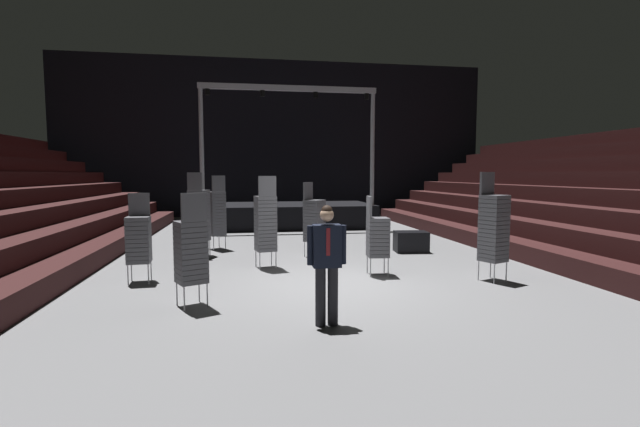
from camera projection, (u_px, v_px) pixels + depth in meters
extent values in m
cube|color=slate|center=(331.00, 287.00, 8.88)|extent=(22.00, 30.00, 0.10)
cube|color=black|center=(278.00, 139.00, 23.27)|extent=(22.00, 0.30, 8.00)
cube|color=black|center=(59.00, 272.00, 8.97)|extent=(0.75, 24.00, 0.45)
cube|color=black|center=(17.00, 251.00, 8.81)|extent=(0.75, 24.00, 0.45)
cube|color=black|center=(544.00, 256.00, 10.71)|extent=(0.75, 24.00, 0.45)
cube|color=black|center=(573.00, 237.00, 10.79)|extent=(0.75, 24.00, 0.45)
cube|color=black|center=(602.00, 218.00, 10.87)|extent=(0.75, 24.00, 0.45)
cube|color=black|center=(630.00, 199.00, 10.95)|extent=(0.75, 24.00, 0.45)
cube|color=black|center=(287.00, 215.00, 18.71)|extent=(7.00, 3.53, 0.93)
cylinder|color=#9EA0A8|center=(202.00, 147.00, 16.46)|extent=(0.16, 0.16, 4.46)
cylinder|color=#9EA0A8|center=(372.00, 149.00, 17.51)|extent=(0.16, 0.16, 4.46)
cube|color=#9EA0A8|center=(289.00, 88.00, 16.79)|extent=(6.70, 0.20, 0.20)
cylinder|color=black|center=(207.00, 92.00, 16.33)|extent=(0.18, 0.18, 0.22)
cylinder|color=black|center=(263.00, 93.00, 16.65)|extent=(0.18, 0.18, 0.22)
cylinder|color=black|center=(316.00, 95.00, 16.97)|extent=(0.18, 0.18, 0.22)
cylinder|color=black|center=(367.00, 96.00, 17.29)|extent=(0.18, 0.18, 0.22)
cylinder|color=black|center=(333.00, 296.00, 6.45)|extent=(0.15, 0.15, 0.86)
cylinder|color=black|center=(321.00, 296.00, 6.42)|extent=(0.15, 0.15, 0.86)
cube|color=silver|center=(327.00, 246.00, 6.31)|extent=(0.18, 0.10, 0.61)
cube|color=black|center=(327.00, 246.00, 6.37)|extent=(0.40, 0.23, 0.61)
cube|color=maroon|center=(328.00, 242.00, 6.25)|extent=(0.06, 0.01, 0.39)
cylinder|color=black|center=(343.00, 245.00, 6.40)|extent=(0.10, 0.10, 0.56)
cylinder|color=black|center=(310.00, 245.00, 6.33)|extent=(0.10, 0.10, 0.56)
sphere|color=#DBAD89|center=(327.00, 215.00, 6.33)|extent=(0.20, 0.20, 0.20)
sphere|color=black|center=(327.00, 211.00, 6.32)|extent=(0.16, 0.16, 0.16)
cylinder|color=#B2B5BA|center=(384.00, 264.00, 9.88)|extent=(0.02, 0.02, 0.40)
cylinder|color=#B2B5BA|center=(388.00, 267.00, 9.51)|extent=(0.02, 0.02, 0.40)
cylinder|color=#B2B5BA|center=(367.00, 264.00, 9.85)|extent=(0.02, 0.02, 0.40)
cylinder|color=#B2B5BA|center=(371.00, 268.00, 9.48)|extent=(0.02, 0.02, 0.40)
cube|color=#4C4C51|center=(378.00, 255.00, 9.66)|extent=(0.48, 0.48, 0.08)
cube|color=#4C4C51|center=(378.00, 251.00, 9.65)|extent=(0.48, 0.48, 0.08)
cube|color=#4C4C51|center=(378.00, 247.00, 9.64)|extent=(0.48, 0.48, 0.08)
cube|color=#4C4C51|center=(378.00, 243.00, 9.64)|extent=(0.48, 0.48, 0.08)
cube|color=#4C4C51|center=(378.00, 239.00, 9.63)|extent=(0.48, 0.48, 0.08)
cube|color=#4C4C51|center=(378.00, 235.00, 9.62)|extent=(0.48, 0.48, 0.08)
cube|color=#4C4C51|center=(378.00, 231.00, 9.61)|extent=(0.48, 0.48, 0.08)
cube|color=#4C4C51|center=(378.00, 227.00, 9.61)|extent=(0.48, 0.48, 0.08)
cube|color=#4C4C51|center=(378.00, 223.00, 9.60)|extent=(0.48, 0.48, 0.08)
cube|color=#4C4C51|center=(378.00, 219.00, 9.59)|extent=(0.48, 0.48, 0.08)
cube|color=#4C4C51|center=(369.00, 207.00, 9.55)|extent=(0.08, 0.41, 0.46)
cylinder|color=#B2B5BA|center=(256.00, 258.00, 10.52)|extent=(0.02, 0.02, 0.40)
cylinder|color=#B2B5BA|center=(272.00, 257.00, 10.66)|extent=(0.02, 0.02, 0.40)
cylinder|color=#B2B5BA|center=(260.00, 261.00, 10.17)|extent=(0.02, 0.02, 0.40)
cylinder|color=#B2B5BA|center=(276.00, 260.00, 10.31)|extent=(0.02, 0.02, 0.40)
cube|color=#4C4C51|center=(266.00, 249.00, 10.39)|extent=(0.52, 0.52, 0.08)
cube|color=#4C4C51|center=(266.00, 245.00, 10.38)|extent=(0.52, 0.52, 0.08)
cube|color=#4C4C51|center=(266.00, 242.00, 10.38)|extent=(0.52, 0.52, 0.08)
cube|color=#4C4C51|center=(266.00, 238.00, 10.37)|extent=(0.52, 0.52, 0.08)
cube|color=#4C4C51|center=(266.00, 235.00, 10.36)|extent=(0.52, 0.52, 0.08)
cube|color=#4C4C51|center=(266.00, 231.00, 10.35)|extent=(0.52, 0.52, 0.08)
cube|color=#4C4C51|center=(265.00, 227.00, 10.35)|extent=(0.52, 0.52, 0.08)
cube|color=#4C4C51|center=(265.00, 224.00, 10.34)|extent=(0.52, 0.52, 0.08)
cube|color=#4C4C51|center=(265.00, 220.00, 10.33)|extent=(0.52, 0.52, 0.08)
cube|color=#4C4C51|center=(265.00, 216.00, 10.32)|extent=(0.52, 0.52, 0.08)
cube|color=#4C4C51|center=(265.00, 213.00, 10.32)|extent=(0.52, 0.52, 0.08)
cube|color=#4C4C51|center=(265.00, 209.00, 10.31)|extent=(0.52, 0.52, 0.08)
cube|color=#4C4C51|center=(265.00, 205.00, 10.30)|extent=(0.52, 0.52, 0.08)
cube|color=#4C4C51|center=(265.00, 202.00, 10.30)|extent=(0.52, 0.52, 0.08)
cube|color=#4C4C51|center=(265.00, 198.00, 10.29)|extent=(0.52, 0.52, 0.08)
cube|color=#4C4C51|center=(267.00, 186.00, 10.08)|extent=(0.41, 0.14, 0.46)
cylinder|color=#B2B5BA|center=(197.00, 247.00, 12.17)|extent=(0.02, 0.02, 0.40)
cylinder|color=#B2B5BA|center=(210.00, 248.00, 12.08)|extent=(0.02, 0.02, 0.40)
cylinder|color=#B2B5BA|center=(190.00, 249.00, 11.80)|extent=(0.02, 0.02, 0.40)
cylinder|color=#B2B5BA|center=(203.00, 250.00, 11.71)|extent=(0.02, 0.02, 0.40)
cube|color=#4C4C51|center=(200.00, 239.00, 11.92)|extent=(0.57, 0.57, 0.08)
cube|color=#4C4C51|center=(200.00, 236.00, 11.91)|extent=(0.57, 0.57, 0.08)
cube|color=#4C4C51|center=(200.00, 233.00, 11.90)|extent=(0.57, 0.57, 0.08)
cube|color=#4C4C51|center=(200.00, 230.00, 11.90)|extent=(0.57, 0.57, 0.08)
cube|color=#4C4C51|center=(199.00, 227.00, 11.89)|extent=(0.57, 0.57, 0.08)
cube|color=#4C4C51|center=(199.00, 224.00, 11.88)|extent=(0.57, 0.57, 0.08)
cube|color=#4C4C51|center=(199.00, 220.00, 11.87)|extent=(0.57, 0.57, 0.08)
cube|color=#4C4C51|center=(199.00, 217.00, 11.87)|extent=(0.57, 0.57, 0.08)
cube|color=#4C4C51|center=(199.00, 214.00, 11.86)|extent=(0.57, 0.57, 0.08)
cube|color=#4C4C51|center=(199.00, 211.00, 11.85)|extent=(0.57, 0.57, 0.08)
cube|color=#4C4C51|center=(199.00, 208.00, 11.84)|extent=(0.57, 0.57, 0.08)
cube|color=#4C4C51|center=(199.00, 204.00, 11.84)|extent=(0.57, 0.57, 0.08)
cube|color=#4C4C51|center=(199.00, 201.00, 11.83)|extent=(0.57, 0.57, 0.08)
cube|color=#4C4C51|center=(199.00, 198.00, 11.82)|extent=(0.57, 0.57, 0.08)
cube|color=#4C4C51|center=(199.00, 195.00, 11.81)|extent=(0.57, 0.57, 0.08)
cube|color=#4C4C51|center=(199.00, 192.00, 11.81)|extent=(0.57, 0.57, 0.08)
cube|color=#4C4C51|center=(195.00, 181.00, 11.59)|extent=(0.39, 0.20, 0.46)
cylinder|color=#B2B5BA|center=(148.00, 274.00, 8.87)|extent=(0.02, 0.02, 0.40)
cylinder|color=#B2B5BA|center=(128.00, 275.00, 8.79)|extent=(0.02, 0.02, 0.40)
cylinder|color=#B2B5BA|center=(151.00, 270.00, 9.24)|extent=(0.02, 0.02, 0.40)
cylinder|color=#B2B5BA|center=(132.00, 271.00, 9.15)|extent=(0.02, 0.02, 0.40)
cube|color=#4C4C51|center=(139.00, 261.00, 8.99)|extent=(0.47, 0.47, 0.08)
cube|color=#4C4C51|center=(139.00, 257.00, 8.98)|extent=(0.47, 0.47, 0.08)
cube|color=#4C4C51|center=(139.00, 252.00, 8.98)|extent=(0.47, 0.47, 0.08)
cube|color=#4C4C51|center=(139.00, 248.00, 8.97)|extent=(0.47, 0.47, 0.08)
cube|color=#4C4C51|center=(139.00, 244.00, 8.96)|extent=(0.47, 0.47, 0.08)
cube|color=#4C4C51|center=(139.00, 240.00, 8.95)|extent=(0.47, 0.47, 0.08)
cube|color=#4C4C51|center=(138.00, 236.00, 8.95)|extent=(0.47, 0.47, 0.08)
cube|color=#4C4C51|center=(138.00, 231.00, 8.94)|extent=(0.47, 0.47, 0.08)
cube|color=#4C4C51|center=(138.00, 227.00, 8.93)|extent=(0.47, 0.47, 0.08)
cube|color=#4C4C51|center=(138.00, 223.00, 8.92)|extent=(0.47, 0.47, 0.08)
cube|color=#4C4C51|center=(138.00, 219.00, 8.92)|extent=(0.47, 0.47, 0.08)
cube|color=#4C4C51|center=(139.00, 204.00, 9.08)|extent=(0.41, 0.08, 0.46)
cylinder|color=#B2B5BA|center=(324.00, 248.00, 11.94)|extent=(0.02, 0.02, 0.40)
cylinder|color=#B2B5BA|center=(317.00, 251.00, 11.61)|extent=(0.02, 0.02, 0.40)
cylinder|color=#B2B5BA|center=(312.00, 247.00, 12.13)|extent=(0.02, 0.02, 0.40)
cylinder|color=#B2B5BA|center=(304.00, 249.00, 11.81)|extent=(0.02, 0.02, 0.40)
cube|color=#4C4C51|center=(314.00, 240.00, 11.85)|extent=(0.62, 0.62, 0.08)
cube|color=#4C4C51|center=(314.00, 237.00, 11.84)|extent=(0.62, 0.62, 0.08)
cube|color=#4C4C51|center=(314.00, 233.00, 11.84)|extent=(0.62, 0.62, 0.08)
cube|color=#4C4C51|center=(314.00, 230.00, 11.83)|extent=(0.62, 0.62, 0.08)
cube|color=#4C4C51|center=(314.00, 227.00, 11.82)|extent=(0.62, 0.62, 0.08)
cube|color=#4C4C51|center=(314.00, 224.00, 11.81)|extent=(0.62, 0.62, 0.08)
cube|color=#4C4C51|center=(314.00, 221.00, 11.81)|extent=(0.62, 0.62, 0.08)
cube|color=#4C4C51|center=(314.00, 217.00, 11.80)|extent=(0.62, 0.62, 0.08)
cube|color=#4C4C51|center=(314.00, 214.00, 11.79)|extent=(0.62, 0.62, 0.08)
cube|color=#4C4C51|center=(314.00, 211.00, 11.78)|extent=(0.62, 0.62, 0.08)
cube|color=#4C4C51|center=(314.00, 208.00, 11.78)|extent=(0.62, 0.62, 0.08)
cube|color=#4C4C51|center=(314.00, 205.00, 11.77)|extent=(0.62, 0.62, 0.08)
cube|color=#4C4C51|center=(314.00, 201.00, 11.76)|extent=(0.62, 0.62, 0.08)
cube|color=#4C4C51|center=(308.00, 191.00, 11.84)|extent=(0.30, 0.34, 0.46)
cylinder|color=#B2B5BA|center=(207.00, 242.00, 13.05)|extent=(0.02, 0.02, 0.40)
cylinder|color=#B2B5BA|center=(219.00, 241.00, 13.30)|extent=(0.02, 0.02, 0.40)
cylinder|color=#B2B5BA|center=(214.00, 244.00, 12.77)|extent=(0.02, 0.02, 0.40)
cylinder|color=#B2B5BA|center=(225.00, 242.00, 13.01)|extent=(0.02, 0.02, 0.40)
cube|color=#4C4C51|center=(216.00, 234.00, 13.01)|extent=(0.61, 0.61, 0.08)
cube|color=#4C4C51|center=(216.00, 231.00, 13.00)|extent=(0.61, 0.61, 0.08)
cube|color=#4C4C51|center=(216.00, 228.00, 13.00)|extent=(0.61, 0.61, 0.08)
cube|color=#4C4C51|center=(216.00, 225.00, 12.99)|extent=(0.61, 0.61, 0.08)
cube|color=#4C4C51|center=(216.00, 222.00, 12.98)|extent=(0.61, 0.61, 0.08)
cube|color=#4C4C51|center=(216.00, 219.00, 12.97)|extent=(0.61, 0.61, 0.08)
cube|color=#4C4C51|center=(216.00, 216.00, 12.97)|extent=(0.61, 0.61, 0.08)
cube|color=#4C4C51|center=(216.00, 214.00, 12.96)|extent=(0.61, 0.61, 0.08)
cube|color=#4C4C51|center=(216.00, 211.00, 12.95)|extent=(0.61, 0.61, 0.08)
cube|color=#4C4C51|center=(216.00, 208.00, 12.94)|extent=(0.61, 0.61, 0.08)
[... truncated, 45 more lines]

